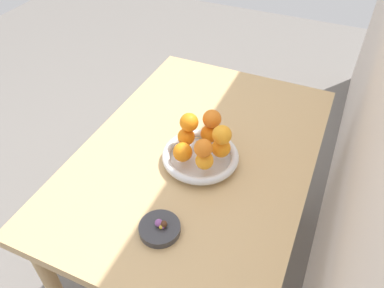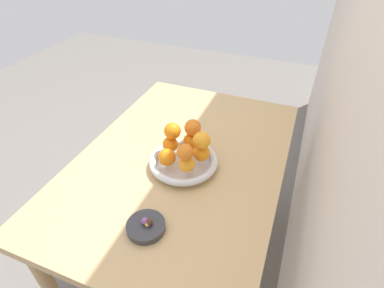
# 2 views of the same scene
# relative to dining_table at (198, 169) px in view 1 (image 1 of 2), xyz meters

# --- Properties ---
(ground_plane) EXTENTS (6.00, 6.00, 0.00)m
(ground_plane) POSITION_rel_dining_table_xyz_m (0.00, 0.00, -0.65)
(ground_plane) COLOR slate
(dining_table) EXTENTS (1.10, 0.76, 0.74)m
(dining_table) POSITION_rel_dining_table_xyz_m (0.00, 0.00, 0.00)
(dining_table) COLOR tan
(dining_table) RESTS_ON ground_plane
(fruit_bowl) EXTENTS (0.25, 0.25, 0.04)m
(fruit_bowl) POSITION_rel_dining_table_xyz_m (0.05, 0.03, 0.11)
(fruit_bowl) COLOR silver
(fruit_bowl) RESTS_ON dining_table
(candy_dish) EXTENTS (0.12, 0.12, 0.02)m
(candy_dish) POSITION_rel_dining_table_xyz_m (0.34, 0.03, 0.10)
(candy_dish) COLOR #333338
(candy_dish) RESTS_ON dining_table
(orange_0) EXTENTS (0.06, 0.06, 0.06)m
(orange_0) POSITION_rel_dining_table_xyz_m (0.03, 0.09, 0.16)
(orange_0) COLOR orange
(orange_0) RESTS_ON fruit_bowl
(orange_1) EXTENTS (0.06, 0.06, 0.06)m
(orange_1) POSITION_rel_dining_table_xyz_m (-0.02, 0.03, 0.16)
(orange_1) COLOR orange
(orange_1) RESTS_ON fruit_bowl
(orange_2) EXTENTS (0.06, 0.06, 0.06)m
(orange_2) POSITION_rel_dining_table_xyz_m (0.02, -0.03, 0.16)
(orange_2) COLOR orange
(orange_2) RESTS_ON fruit_bowl
(orange_3) EXTENTS (0.06, 0.06, 0.06)m
(orange_3) POSITION_rel_dining_table_xyz_m (0.10, -0.01, 0.16)
(orange_3) COLOR orange
(orange_3) RESTS_ON fruit_bowl
(orange_4) EXTENTS (0.06, 0.06, 0.06)m
(orange_4) POSITION_rel_dining_table_xyz_m (0.10, 0.06, 0.16)
(orange_4) COLOR orange
(orange_4) RESTS_ON fruit_bowl
(orange_5) EXTENTS (0.06, 0.06, 0.06)m
(orange_5) POSITION_rel_dining_table_xyz_m (0.02, -0.03, 0.22)
(orange_5) COLOR orange
(orange_5) RESTS_ON orange_2
(orange_6) EXTENTS (0.06, 0.06, 0.06)m
(orange_6) POSITION_rel_dining_table_xyz_m (0.04, 0.09, 0.22)
(orange_6) COLOR orange
(orange_6) RESTS_ON orange_0
(orange_7) EXTENTS (0.06, 0.06, 0.06)m
(orange_7) POSITION_rel_dining_table_xyz_m (-0.03, 0.04, 0.22)
(orange_7) COLOR orange
(orange_7) RESTS_ON orange_1
(orange_8) EXTENTS (0.06, 0.06, 0.06)m
(orange_8) POSITION_rel_dining_table_xyz_m (0.11, 0.06, 0.21)
(orange_8) COLOR orange
(orange_8) RESTS_ON orange_4
(candy_ball_0) EXTENTS (0.01, 0.01, 0.01)m
(candy_ball_0) POSITION_rel_dining_table_xyz_m (0.34, 0.04, 0.12)
(candy_ball_0) COLOR #8C4C99
(candy_ball_0) RESTS_ON candy_dish
(candy_ball_1) EXTENTS (0.01, 0.01, 0.01)m
(candy_ball_1) POSITION_rel_dining_table_xyz_m (0.35, 0.04, 0.12)
(candy_ball_1) COLOR gold
(candy_ball_1) RESTS_ON candy_dish
(candy_ball_2) EXTENTS (0.02, 0.02, 0.02)m
(candy_ball_2) POSITION_rel_dining_table_xyz_m (0.34, 0.03, 0.12)
(candy_ball_2) COLOR #8C4C99
(candy_ball_2) RESTS_ON candy_dish
(candy_ball_3) EXTENTS (0.02, 0.02, 0.02)m
(candy_ball_3) POSITION_rel_dining_table_xyz_m (0.34, 0.04, 0.12)
(candy_ball_3) COLOR #472819
(candy_ball_3) RESTS_ON candy_dish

